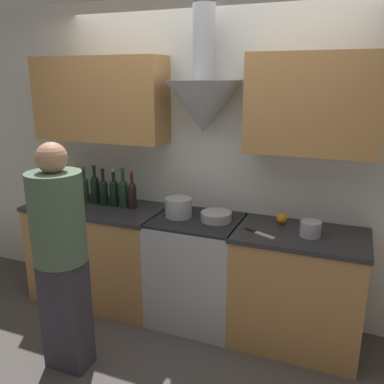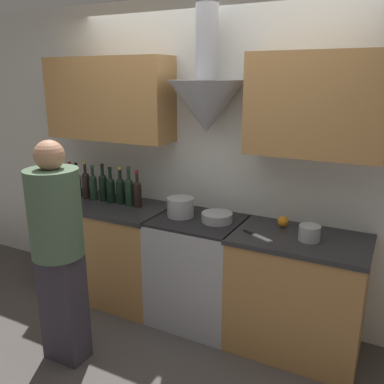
% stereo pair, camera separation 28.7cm
% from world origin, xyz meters
% --- Properties ---
extents(ground_plane, '(12.00, 12.00, 0.00)m').
position_xyz_m(ground_plane, '(0.00, 0.00, 0.00)').
color(ground_plane, '#4C4744').
extents(wall_back, '(8.40, 0.59, 2.60)m').
position_xyz_m(wall_back, '(-0.04, 0.59, 1.46)').
color(wall_back, silver).
rests_on(wall_back, ground_plane).
extents(counter_left, '(1.21, 0.62, 0.89)m').
position_xyz_m(counter_left, '(-0.94, 0.32, 0.45)').
color(counter_left, '#B27F47').
rests_on(counter_left, ground_plane).
extents(counter_right, '(0.95, 0.62, 0.89)m').
position_xyz_m(counter_right, '(0.82, 0.32, 0.45)').
color(counter_right, '#B27F47').
rests_on(counter_right, ground_plane).
extents(stove_range, '(0.70, 0.60, 0.89)m').
position_xyz_m(stove_range, '(0.00, 0.33, 0.45)').
color(stove_range, '#A8AAAF').
rests_on(stove_range, ground_plane).
extents(wine_bottle_0, '(0.08, 0.08, 0.31)m').
position_xyz_m(wine_bottle_0, '(-1.47, 0.37, 1.02)').
color(wine_bottle_0, black).
rests_on(wine_bottle_0, counter_left).
extents(wine_bottle_1, '(0.07, 0.07, 0.33)m').
position_xyz_m(wine_bottle_1, '(-1.38, 0.38, 1.03)').
color(wine_bottle_1, black).
rests_on(wine_bottle_1, counter_left).
extents(wine_bottle_2, '(0.07, 0.07, 0.33)m').
position_xyz_m(wine_bottle_2, '(-1.29, 0.37, 1.02)').
color(wine_bottle_2, black).
rests_on(wine_bottle_2, counter_left).
extents(wine_bottle_3, '(0.07, 0.07, 0.35)m').
position_xyz_m(wine_bottle_3, '(-1.19, 0.37, 1.03)').
color(wine_bottle_3, black).
rests_on(wine_bottle_3, counter_left).
extents(wine_bottle_4, '(0.07, 0.07, 0.33)m').
position_xyz_m(wine_bottle_4, '(-1.09, 0.36, 1.03)').
color(wine_bottle_4, black).
rests_on(wine_bottle_4, counter_left).
extents(wine_bottle_5, '(0.07, 0.07, 0.34)m').
position_xyz_m(wine_bottle_5, '(-0.99, 0.39, 1.03)').
color(wine_bottle_5, black).
rests_on(wine_bottle_5, counter_left).
extents(wine_bottle_6, '(0.08, 0.08, 0.32)m').
position_xyz_m(wine_bottle_6, '(-0.89, 0.37, 1.02)').
color(wine_bottle_6, black).
rests_on(wine_bottle_6, counter_left).
extents(wine_bottle_7, '(0.08, 0.08, 0.33)m').
position_xyz_m(wine_bottle_7, '(-0.79, 0.38, 1.03)').
color(wine_bottle_7, black).
rests_on(wine_bottle_7, counter_left).
extents(wine_bottle_8, '(0.07, 0.07, 0.35)m').
position_xyz_m(wine_bottle_8, '(-0.69, 0.37, 1.03)').
color(wine_bottle_8, black).
rests_on(wine_bottle_8, counter_left).
extents(wine_bottle_9, '(0.07, 0.07, 0.32)m').
position_xyz_m(wine_bottle_9, '(-0.61, 0.37, 1.02)').
color(wine_bottle_9, black).
rests_on(wine_bottle_9, counter_left).
extents(stock_pot, '(0.22, 0.22, 0.15)m').
position_xyz_m(stock_pot, '(-0.16, 0.33, 0.97)').
color(stock_pot, '#A8AAAF').
rests_on(stock_pot, stove_range).
extents(mixing_bowl, '(0.24, 0.24, 0.07)m').
position_xyz_m(mixing_bowl, '(0.16, 0.34, 0.93)').
color(mixing_bowl, '#A8AAAF').
rests_on(mixing_bowl, stove_range).
extents(orange_fruit, '(0.08, 0.08, 0.08)m').
position_xyz_m(orange_fruit, '(0.65, 0.47, 0.94)').
color(orange_fruit, orange).
rests_on(orange_fruit, counter_right).
extents(saucepan, '(0.15, 0.15, 0.11)m').
position_xyz_m(saucepan, '(0.88, 0.29, 0.95)').
color(saucepan, '#A8AAAF').
rests_on(saucepan, counter_right).
extents(chefs_knife, '(0.25, 0.14, 0.01)m').
position_xyz_m(chefs_knife, '(0.54, 0.19, 0.90)').
color(chefs_knife, silver).
rests_on(chefs_knife, counter_right).
extents(person_foreground_left, '(0.35, 0.35, 1.60)m').
position_xyz_m(person_foreground_left, '(-0.62, -0.55, 0.88)').
color(person_foreground_left, '#38333D').
rests_on(person_foreground_left, ground_plane).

